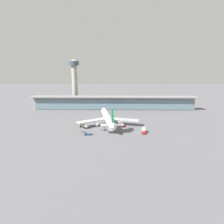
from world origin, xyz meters
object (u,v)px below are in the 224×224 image
airliner_on_stand (108,118)px  service_truck_mid_apron_grey (104,129)px  service_truck_under_wing_red (143,130)px  safety_cone_alpha (75,133)px  service_truck_by_tail_red (123,126)px  service_truck_on_taxiway_olive (84,126)px  control_tower (75,79)px  service_truck_near_nose_blue (88,134)px

airliner_on_stand → service_truck_mid_apron_grey: (-2.00, -16.03, -4.45)m
service_truck_under_wing_red → safety_cone_alpha: (-46.36, -1.96, -1.37)m
service_truck_under_wing_red → service_truck_by_tail_red: service_truck_under_wing_red is taller
service_truck_on_taxiway_olive → control_tower: size_ratio=0.13×
service_truck_under_wing_red → service_truck_on_taxiway_olive: size_ratio=0.95×
service_truck_on_taxiway_olive → service_truck_under_wing_red: bearing=-13.8°
service_truck_under_wing_red → service_truck_by_tail_red: 18.81m
service_truck_on_taxiway_olive → safety_cone_alpha: (-3.67, -12.41, -1.39)m
service_truck_near_nose_blue → airliner_on_stand: bearing=66.3°
service_truck_by_tail_red → control_tower: 109.99m
airliner_on_stand → service_truck_near_nose_blue: size_ratio=9.18×
airliner_on_stand → service_truck_mid_apron_grey: bearing=-97.1°
service_truck_on_taxiway_olive → airliner_on_stand: bearing=31.8°
control_tower → service_truck_mid_apron_grey: bearing=-66.6°
control_tower → safety_cone_alpha: size_ratio=88.32×
service_truck_near_nose_blue → service_truck_mid_apron_grey: bearing=47.8°
service_truck_near_nose_blue → service_truck_by_tail_red: bearing=38.4°
service_truck_near_nose_blue → service_truck_on_taxiway_olive: 17.03m
service_truck_near_nose_blue → service_truck_on_taxiway_olive: size_ratio=0.87×
airliner_on_stand → service_truck_under_wing_red: airliner_on_stand is taller
airliner_on_stand → control_tower: (-43.99, 80.87, 28.51)m
service_truck_under_wing_red → service_truck_mid_apron_grey: size_ratio=2.27×
airliner_on_stand → service_truck_near_nose_blue: bearing=-113.7°
airliner_on_stand → safety_cone_alpha: size_ratio=90.47×
service_truck_on_taxiway_olive → control_tower: 100.66m
service_truck_near_nose_blue → safety_cone_alpha: size_ratio=9.85×
airliner_on_stand → control_tower: bearing=118.5°
airliner_on_stand → control_tower: 96.37m
service_truck_by_tail_red → safety_cone_alpha: (-33.24, -15.42, -0.56)m
service_truck_near_nose_blue → service_truck_mid_apron_grey: 14.52m
service_truck_by_tail_red → service_truck_on_taxiway_olive: size_ratio=0.41×
service_truck_mid_apron_grey → control_tower: (-41.99, 96.90, 32.97)m
service_truck_by_tail_red → control_tower: size_ratio=0.05×
safety_cone_alpha → service_truck_mid_apron_grey: bearing=20.5°
airliner_on_stand → service_truck_mid_apron_grey: airliner_on_stand is taller
service_truck_near_nose_blue → service_truck_by_tail_red: (24.07, 19.10, 0.07)m
service_truck_mid_apron_grey → service_truck_by_tail_red: bearing=30.2°
service_truck_near_nose_blue → safety_cone_alpha: 9.89m
service_truck_on_taxiway_olive → safety_cone_alpha: service_truck_on_taxiway_olive is taller
service_truck_by_tail_red → service_truck_on_taxiway_olive: 29.73m
service_truck_near_nose_blue → safety_cone_alpha: bearing=158.1°
service_truck_under_wing_red → service_truck_on_taxiway_olive: bearing=166.2°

